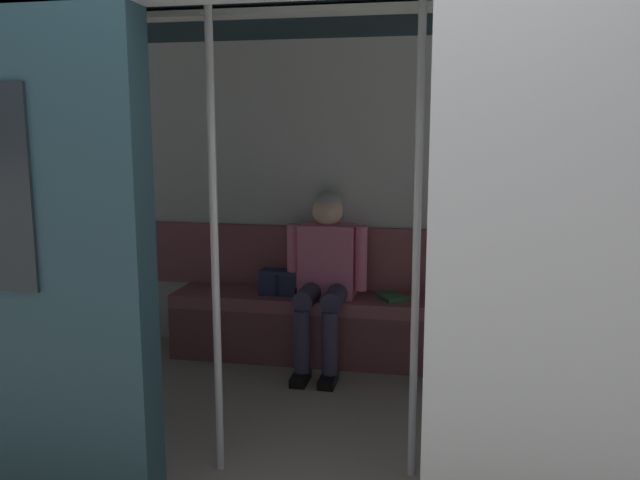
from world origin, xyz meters
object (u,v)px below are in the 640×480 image
Objects in this scene: bench_seat at (357,314)px; book at (391,297)px; person_seated at (325,268)px; grab_pole_far at (417,243)px; train_car at (321,142)px; handbag at (279,282)px; grab_pole_door at (214,241)px.

bench_seat is 0.26m from book.
grab_pole_far is at bearing 115.97° from person_seated.
train_car is 1.46m from handbag.
book is at bearing -113.37° from grab_pole_door.
person_seated is 0.54× the size of grab_pole_door.
book is at bearing -168.31° from person_seated.
grab_pole_door is at bearing 80.96° from person_seated.
grab_pole_far is at bearing 107.62° from bench_seat.
grab_pole_door is (0.45, 1.52, 0.74)m from bench_seat.
bench_seat is (-0.07, -0.94, -1.18)m from train_car.
grab_pole_door and grab_pole_far have the same top height.
train_car is 0.82m from grab_pole_far.
handbag reaches higher than book.
bench_seat is 10.04× the size of handbag.
person_seated is at bearing -99.04° from grab_pole_door.
person_seated is 4.59× the size of handbag.
grab_pole_far reaches higher than handbag.
grab_pole_door is (0.67, 1.56, 0.62)m from book.
grab_pole_far is (-0.52, 0.47, -0.43)m from train_car.
bench_seat is 11.87× the size of book.
bench_seat is at bearing -94.44° from train_car.
grab_pole_far is (-0.66, 1.35, 0.42)m from person_seated.
book is (-0.30, -0.98, -1.05)m from train_car.
bench_seat is at bearing -166.21° from person_seated.
grab_pole_far reaches higher than person_seated.
grab_pole_door is at bearing 57.43° from train_car.
handbag is (0.55, -0.03, 0.19)m from bench_seat.
train_car reaches higher than grab_pole_door.
person_seated is 0.49m from book.
handbag is (0.48, -0.96, -0.98)m from train_car.
person_seated is 0.54× the size of grab_pole_far.
bench_seat is 0.39m from person_seated.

